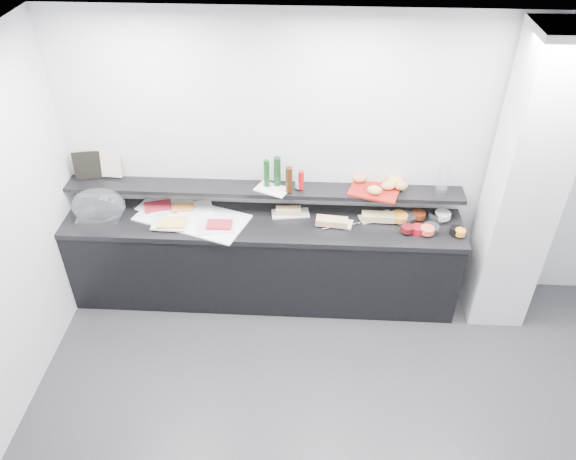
# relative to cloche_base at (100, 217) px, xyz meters

# --- Properties ---
(ground) EXTENTS (5.00, 5.00, 0.00)m
(ground) POSITION_rel_cloche_base_xyz_m (2.17, -1.66, -0.92)
(ground) COLOR #2D2D30
(ground) RESTS_ON ground
(back_wall) EXTENTS (5.00, 0.02, 2.70)m
(back_wall) POSITION_rel_cloche_base_xyz_m (2.17, 0.34, 0.43)
(back_wall) COLOR silver
(back_wall) RESTS_ON ground
(ceiling) EXTENTS (5.00, 5.00, 0.00)m
(ceiling) POSITION_rel_cloche_base_xyz_m (2.17, -1.66, 1.78)
(ceiling) COLOR white
(ceiling) RESTS_ON back_wall
(column) EXTENTS (0.50, 0.50, 2.70)m
(column) POSITION_rel_cloche_base_xyz_m (3.67, -0.01, 0.43)
(column) COLOR silver
(column) RESTS_ON ground
(buffet_cabinet) EXTENTS (3.60, 0.60, 0.85)m
(buffet_cabinet) POSITION_rel_cloche_base_xyz_m (1.47, 0.04, -0.50)
(buffet_cabinet) COLOR black
(buffet_cabinet) RESTS_ON ground
(counter_top) EXTENTS (3.62, 0.62, 0.05)m
(counter_top) POSITION_rel_cloche_base_xyz_m (1.47, 0.04, -0.05)
(counter_top) COLOR black
(counter_top) RESTS_ON buffet_cabinet
(wall_shelf) EXTENTS (3.60, 0.25, 0.04)m
(wall_shelf) POSITION_rel_cloche_base_xyz_m (1.47, 0.21, 0.21)
(wall_shelf) COLOR black
(wall_shelf) RESTS_ON back_wall
(cloche_base) EXTENTS (0.41, 0.29, 0.04)m
(cloche_base) POSITION_rel_cloche_base_xyz_m (0.00, 0.00, 0.00)
(cloche_base) COLOR silver
(cloche_base) RESTS_ON counter_top
(cloche_dome) EXTENTS (0.51, 0.37, 0.34)m
(cloche_dome) POSITION_rel_cloche_base_xyz_m (-0.00, 0.02, 0.11)
(cloche_dome) COLOR white
(cloche_dome) RESTS_ON cloche_base
(linen_runner) EXTENTS (1.10, 0.77, 0.01)m
(linen_runner) POSITION_rel_cloche_base_xyz_m (0.83, 0.05, -0.01)
(linen_runner) COLOR white
(linen_runner) RESTS_ON counter_top
(platter_meat_a) EXTENTS (0.37, 0.30, 0.01)m
(platter_meat_a) POSITION_rel_cloche_base_xyz_m (0.47, 0.18, 0.00)
(platter_meat_a) COLOR silver
(platter_meat_a) RESTS_ON linen_runner
(food_meat_a) EXTENTS (0.28, 0.22, 0.02)m
(food_meat_a) POSITION_rel_cloche_base_xyz_m (0.49, 0.17, 0.02)
(food_meat_a) COLOR maroon
(food_meat_a) RESTS_ON platter_meat_a
(platter_salmon) EXTENTS (0.37, 0.30, 0.01)m
(platter_salmon) POSITION_rel_cloche_base_xyz_m (0.84, 0.18, 0.00)
(platter_salmon) COLOR white
(platter_salmon) RESTS_ON linen_runner
(food_salmon) EXTENTS (0.20, 0.14, 0.02)m
(food_salmon) POSITION_rel_cloche_base_xyz_m (0.73, 0.16, 0.02)
(food_salmon) COLOR orange
(food_salmon) RESTS_ON platter_salmon
(platter_cheese) EXTENTS (0.32, 0.22, 0.01)m
(platter_cheese) POSITION_rel_cloche_base_xyz_m (0.66, -0.08, 0.00)
(platter_cheese) COLOR white
(platter_cheese) RESTS_ON linen_runner
(food_cheese) EXTENTS (0.26, 0.17, 0.02)m
(food_cheese) POSITION_rel_cloche_base_xyz_m (0.68, -0.09, 0.02)
(food_cheese) COLOR #F1CB5D
(food_cheese) RESTS_ON platter_cheese
(platter_meat_b) EXTENTS (0.35, 0.27, 0.01)m
(platter_meat_b) POSITION_rel_cloche_base_xyz_m (1.07, -0.10, 0.00)
(platter_meat_b) COLOR silver
(platter_meat_b) RESTS_ON linen_runner
(food_meat_b) EXTENTS (0.22, 0.14, 0.02)m
(food_meat_b) POSITION_rel_cloche_base_xyz_m (1.10, -0.09, 0.02)
(food_meat_b) COLOR maroon
(food_meat_b) RESTS_ON platter_meat_b
(sandwich_plate_left) EXTENTS (0.36, 0.19, 0.01)m
(sandwich_plate_left) POSITION_rel_cloche_base_xyz_m (1.72, 0.16, -0.01)
(sandwich_plate_left) COLOR white
(sandwich_plate_left) RESTS_ON counter_top
(sandwich_food_left) EXTENTS (0.23, 0.10, 0.06)m
(sandwich_food_left) POSITION_rel_cloche_base_xyz_m (1.70, 0.15, 0.02)
(sandwich_food_left) COLOR #DCB373
(sandwich_food_left) RESTS_ON sandwich_plate_left
(tongs_left) EXTENTS (0.16, 0.01, 0.01)m
(tongs_left) POSITION_rel_cloche_base_xyz_m (1.67, 0.12, -0.00)
(tongs_left) COLOR #B3B5BA
(tongs_left) RESTS_ON sandwich_plate_left
(sandwich_plate_mid) EXTENTS (0.34, 0.20, 0.01)m
(sandwich_plate_mid) POSITION_rel_cloche_base_xyz_m (2.12, 0.05, -0.01)
(sandwich_plate_mid) COLOR silver
(sandwich_plate_mid) RESTS_ON counter_top
(sandwich_food_mid) EXTENTS (0.29, 0.13, 0.06)m
(sandwich_food_mid) POSITION_rel_cloche_base_xyz_m (2.10, 0.01, 0.02)
(sandwich_food_mid) COLOR tan
(sandwich_food_mid) RESTS_ON sandwich_plate_mid
(tongs_mid) EXTENTS (0.14, 0.09, 0.01)m
(tongs_mid) POSITION_rel_cloche_base_xyz_m (2.09, -0.04, -0.00)
(tongs_mid) COLOR #B0B3B8
(tongs_mid) RESTS_ON sandwich_plate_mid
(sandwich_plate_right) EXTENTS (0.34, 0.23, 0.01)m
(sandwich_plate_right) POSITION_rel_cloche_base_xyz_m (2.50, 0.15, -0.01)
(sandwich_plate_right) COLOR silver
(sandwich_plate_right) RESTS_ON counter_top
(sandwich_food_right) EXTENTS (0.29, 0.12, 0.06)m
(sandwich_food_right) POSITION_rel_cloche_base_xyz_m (2.52, 0.10, 0.02)
(sandwich_food_right) COLOR tan
(sandwich_food_right) RESTS_ON sandwich_plate_right
(tongs_right) EXTENTS (0.15, 0.07, 0.01)m
(tongs_right) POSITION_rel_cloche_base_xyz_m (2.37, 0.05, -0.00)
(tongs_right) COLOR #ADAFB4
(tongs_right) RESTS_ON sandwich_plate_right
(bowl_glass_fruit) EXTENTS (0.21, 0.21, 0.07)m
(bowl_glass_fruit) POSITION_rel_cloche_base_xyz_m (2.77, 0.10, 0.02)
(bowl_glass_fruit) COLOR white
(bowl_glass_fruit) RESTS_ON counter_top
(fill_glass_fruit) EXTENTS (0.17, 0.17, 0.05)m
(fill_glass_fruit) POSITION_rel_cloche_base_xyz_m (2.70, 0.11, 0.03)
(fill_glass_fruit) COLOR orange
(fill_glass_fruit) RESTS_ON bowl_glass_fruit
(bowl_black_jam) EXTENTS (0.16, 0.16, 0.07)m
(bowl_black_jam) POSITION_rel_cloche_base_xyz_m (3.05, 0.17, 0.02)
(bowl_black_jam) COLOR black
(bowl_black_jam) RESTS_ON counter_top
(fill_black_jam) EXTENTS (0.13, 0.13, 0.05)m
(fill_black_jam) POSITION_rel_cloche_base_xyz_m (2.88, 0.15, 0.03)
(fill_black_jam) COLOR #5B1E0D
(fill_black_jam) RESTS_ON bowl_black_jam
(bowl_glass_cream) EXTENTS (0.17, 0.17, 0.07)m
(bowl_glass_cream) POSITION_rel_cloche_base_xyz_m (3.04, 0.13, 0.02)
(bowl_glass_cream) COLOR silver
(bowl_glass_cream) RESTS_ON counter_top
(fill_glass_cream) EXTENTS (0.15, 0.15, 0.05)m
(fill_glass_cream) POSITION_rel_cloche_base_xyz_m (3.10, 0.16, 0.03)
(fill_glass_cream) COLOR white
(fill_glass_cream) RESTS_ON bowl_glass_cream
(bowl_red_jam) EXTENTS (0.15, 0.15, 0.07)m
(bowl_red_jam) POSITION_rel_cloche_base_xyz_m (2.85, -0.06, 0.02)
(bowl_red_jam) COLOR maroon
(bowl_red_jam) RESTS_ON counter_top
(fill_red_jam) EXTENTS (0.11, 0.11, 0.05)m
(fill_red_jam) POSITION_rel_cloche_base_xyz_m (2.76, -0.07, 0.03)
(fill_red_jam) COLOR #530B0F
(fill_red_jam) RESTS_ON bowl_red_jam
(bowl_glass_salmon) EXTENTS (0.14, 0.14, 0.07)m
(bowl_glass_salmon) POSITION_rel_cloche_base_xyz_m (2.97, -0.04, 0.02)
(bowl_glass_salmon) COLOR white
(bowl_glass_salmon) RESTS_ON counter_top
(fill_glass_salmon) EXTENTS (0.13, 0.13, 0.05)m
(fill_glass_salmon) POSITION_rel_cloche_base_xyz_m (2.93, -0.08, 0.03)
(fill_glass_salmon) COLOR #EB5C39
(fill_glass_salmon) RESTS_ON bowl_glass_salmon
(bowl_black_fruit) EXTENTS (0.13, 0.13, 0.07)m
(bowl_black_fruit) POSITION_rel_cloche_base_xyz_m (3.18, -0.06, 0.02)
(bowl_black_fruit) COLOR black
(bowl_black_fruit) RESTS_ON counter_top
(fill_black_fruit) EXTENTS (0.10, 0.10, 0.05)m
(fill_black_fruit) POSITION_rel_cloche_base_xyz_m (3.21, -0.09, 0.03)
(fill_black_fruit) COLOR orange
(fill_black_fruit) RESTS_ON bowl_black_fruit
(framed_print) EXTENTS (0.26, 0.13, 0.26)m
(framed_print) POSITION_rel_cloche_base_xyz_m (-0.14, 0.29, 0.36)
(framed_print) COLOR black
(framed_print) RESTS_ON wall_shelf
(print_art) EXTENTS (0.19, 0.06, 0.22)m
(print_art) POSITION_rel_cloche_base_xyz_m (0.07, 0.30, 0.36)
(print_art) COLOR #C7A290
(print_art) RESTS_ON framed_print
(condiment_tray) EXTENTS (0.34, 0.28, 0.01)m
(condiment_tray) POSITION_rel_cloche_base_xyz_m (1.56, 0.18, 0.24)
(condiment_tray) COLOR white
(condiment_tray) RESTS_ON wall_shelf
(bottle_green_a) EXTENTS (0.06, 0.06, 0.26)m
(bottle_green_a) POSITION_rel_cloche_base_xyz_m (1.51, 0.23, 0.37)
(bottle_green_a) COLOR #0E3512
(bottle_green_a) RESTS_ON condiment_tray
(bottle_brown) EXTENTS (0.07, 0.07, 0.24)m
(bottle_brown) POSITION_rel_cloche_base_xyz_m (1.71, 0.15, 0.36)
(bottle_brown) COLOR #321909
(bottle_brown) RESTS_ON condiment_tray
(bottle_green_b) EXTENTS (0.08, 0.08, 0.28)m
(bottle_green_b) POSITION_rel_cloche_base_xyz_m (1.60, 0.25, 0.38)
(bottle_green_b) COLOR #0E3313
(bottle_green_b) RESTS_ON condiment_tray
(bottle_hot) EXTENTS (0.06, 0.06, 0.18)m
(bottle_hot) POSITION_rel_cloche_base_xyz_m (1.81, 0.19, 0.33)
(bottle_hot) COLOR red
(bottle_hot) RESTS_ON condiment_tray
(shaker_salt) EXTENTS (0.04, 0.04, 0.07)m
(shaker_salt) POSITION_rel_cloche_base_xyz_m (1.80, 0.19, 0.28)
(shaker_salt) COLOR white
(shaker_salt) RESTS_ON condiment_tray
(shaker_pepper) EXTENTS (0.04, 0.04, 0.07)m
(shaker_pepper) POSITION_rel_cloche_base_xyz_m (1.78, 0.20, 0.28)
(shaker_pepper) COLOR silver
(shaker_pepper) RESTS_ON condiment_tray
(bread_tray) EXTENTS (0.50, 0.41, 0.02)m
(bread_tray) POSITION_rel_cloche_base_xyz_m (2.47, 0.20, 0.24)
(bread_tray) COLOR maroon
(bread_tray) RESTS_ON wall_shelf
(bread_roll_nw) EXTENTS (0.14, 0.10, 0.08)m
(bread_roll_nw) POSITION_rel_cloche_base_xyz_m (2.34, 0.32, 0.29)
(bread_roll_nw) COLOR #B77C46
(bread_roll_nw) RESTS_ON bread_tray
(bread_roll_n) EXTENTS (0.17, 0.14, 0.08)m
(bread_roll_n) POSITION_rel_cloche_base_xyz_m (2.66, 0.30, 0.29)
(bread_roll_n) COLOR #CF854F
(bread_roll_n) RESTS_ON bread_tray
(bread_roll_ne) EXTENTS (0.14, 0.09, 0.08)m
(bread_roll_ne) POSITION_rel_cloche_base_xyz_m (2.65, 0.29, 0.29)
(bread_roll_ne) COLOR tan
(bread_roll_ne) RESTS_ON bread_tray
(bread_roll_sw) EXTENTS (0.14, 0.11, 0.08)m
(bread_roll_sw) POSITION_rel_cloche_base_xyz_m (2.46, 0.13, 0.29)
(bread_roll_sw) COLOR tan
(bread_roll_sw) RESTS_ON bread_tray
(bread_roll_midw) EXTENTS (0.15, 0.12, 0.08)m
(bread_roll_midw) POSITION_rel_cloche_base_xyz_m (2.59, 0.21, 0.29)
(bread_roll_midw) COLOR tan
(bread_roll_midw) RESTS_ON bread_tray
(bread_roll_mide) EXTENTS (0.14, 0.11, 0.08)m
(bread_roll_mide) POSITION_rel_cloche_base_xyz_m (2.71, 0.21, 0.29)
(bread_roll_mide) COLOR #B68945
(bread_roll_mide) RESTS_ON bread_tray
(carafe) EXTENTS (0.11, 0.11, 0.30)m
(carafe) POSITION_rel_cloche_base_xyz_m (3.05, 0.19, 0.38)
(carafe) COLOR silver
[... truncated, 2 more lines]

